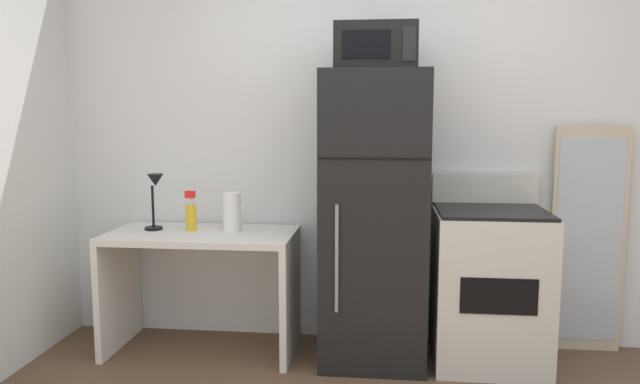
{
  "coord_description": "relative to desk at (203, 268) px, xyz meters",
  "views": [
    {
      "loc": [
        -0.06,
        -2.17,
        1.47
      ],
      "look_at": [
        -0.42,
        1.1,
        1.04
      ],
      "focal_mm": 33.52,
      "sensor_mm": 36.0,
      "label": 1
    }
  ],
  "objects": [
    {
      "name": "wall_back_white",
      "position": [
        1.17,
        0.37,
        0.78
      ],
      "size": [
        5.0,
        0.1,
        2.6
      ],
      "primitive_type": "cube",
      "color": "silver",
      "rests_on": "ground"
    },
    {
      "name": "leaning_mirror",
      "position": [
        2.36,
        0.26,
        0.18
      ],
      "size": [
        0.44,
        0.03,
        1.4
      ],
      "color": "#C6B793",
      "rests_on": "ground"
    },
    {
      "name": "microwave",
      "position": [
        1.05,
        -0.03,
        1.32
      ],
      "size": [
        0.46,
        0.35,
        0.26
      ],
      "color": "black",
      "rests_on": "refrigerator"
    },
    {
      "name": "oven_range",
      "position": [
        1.73,
        0.0,
        -0.06
      ],
      "size": [
        0.64,
        0.61,
        1.1
      ],
      "color": "beige",
      "rests_on": "ground"
    },
    {
      "name": "paper_towel_roll",
      "position": [
        0.18,
        0.05,
        0.35
      ],
      "size": [
        0.11,
        0.11,
        0.24
      ],
      "primitive_type": "cylinder",
      "color": "white",
      "rests_on": "desk"
    },
    {
      "name": "spray_bottle",
      "position": [
        -0.08,
        0.05,
        0.33
      ],
      "size": [
        0.06,
        0.06,
        0.25
      ],
      "color": "yellow",
      "rests_on": "desk"
    },
    {
      "name": "desk",
      "position": [
        0.0,
        0.0,
        0.0
      ],
      "size": [
        1.14,
        0.6,
        0.75
      ],
      "color": "silver",
      "rests_on": "ground"
    },
    {
      "name": "desk_lamp",
      "position": [
        -0.3,
        0.03,
        0.47
      ],
      "size": [
        0.14,
        0.12,
        0.35
      ],
      "color": "black",
      "rests_on": "desk"
    },
    {
      "name": "refrigerator",
      "position": [
        1.05,
        -0.01,
        0.33
      ],
      "size": [
        0.61,
        0.64,
        1.71
      ],
      "color": "black",
      "rests_on": "ground"
    }
  ]
}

